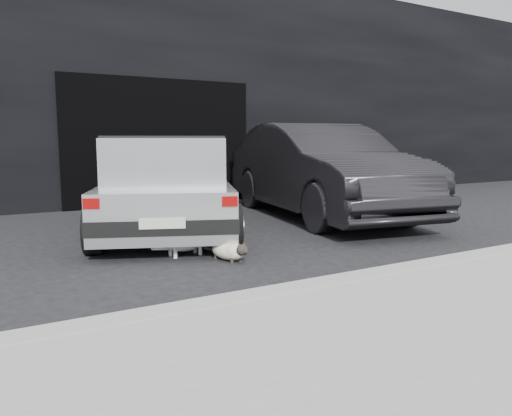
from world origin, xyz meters
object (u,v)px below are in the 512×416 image
silver_hatchback (168,181)px  second_car (321,170)px  cat_siamese (230,251)px  cat_white (188,240)px

silver_hatchback → second_car: 2.88m
second_car → cat_siamese: 3.63m
silver_hatchback → cat_siamese: silver_hatchback is taller
cat_siamese → cat_white: cat_white is taller
cat_siamese → second_car: bearing=-156.7°
silver_hatchback → second_car: size_ratio=0.84×
second_car → cat_white: size_ratio=6.13×
silver_hatchback → cat_siamese: (0.00, -1.95, -0.65)m
silver_hatchback → cat_white: size_ratio=5.13×
silver_hatchback → cat_siamese: bearing=-67.5°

